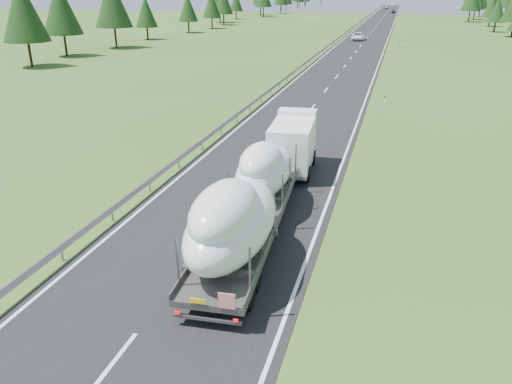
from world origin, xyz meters
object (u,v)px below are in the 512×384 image
(highway_sign, at_px, (400,38))
(distant_van, at_px, (358,36))
(boat_truck, at_px, (258,184))
(distant_car_blue, at_px, (387,7))
(distant_car_dark, at_px, (393,12))

(highway_sign, xyz_separation_m, distant_van, (-8.64, 11.66, -1.01))
(boat_truck, bearing_deg, distant_car_blue, 90.73)
(distant_car_dark, bearing_deg, boat_truck, -90.79)
(distant_van, relative_size, distant_car_blue, 1.21)
(highway_sign, relative_size, boat_truck, 0.14)
(boat_truck, distance_m, distant_car_blue, 243.59)
(distant_van, bearing_deg, highway_sign, -56.50)
(highway_sign, distance_m, boat_truck, 78.84)
(highway_sign, xyz_separation_m, distant_car_dark, (-4.32, 126.55, -1.16))
(highway_sign, xyz_separation_m, boat_truck, (-5.44, -78.65, 0.38))
(distant_van, bearing_deg, boat_truck, -91.01)
(distant_car_dark, bearing_deg, distant_car_blue, 95.80)
(boat_truck, xyz_separation_m, distant_car_blue, (-3.10, 243.57, -1.40))
(boat_truck, bearing_deg, distant_car_dark, 89.69)
(boat_truck, xyz_separation_m, distant_car_dark, (1.12, 205.20, -1.54))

